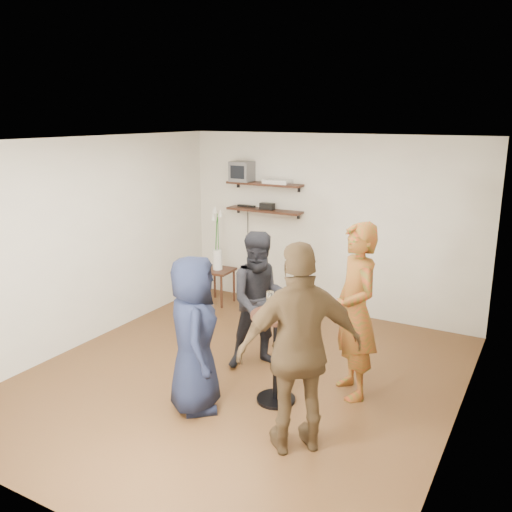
{
  "coord_description": "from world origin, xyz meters",
  "views": [
    {
      "loc": [
        2.85,
        -4.74,
        2.85
      ],
      "look_at": [
        -0.03,
        0.4,
        1.31
      ],
      "focal_mm": 38.0,
      "sensor_mm": 36.0,
      "label": 1
    }
  ],
  "objects": [
    {
      "name": "radio",
      "position": [
        -0.95,
        2.38,
        1.52
      ],
      "size": [
        0.22,
        0.1,
        0.1
      ],
      "primitive_type": "cube",
      "color": "black",
      "rests_on": "shelf_lower"
    },
    {
      "name": "wine_glass_br",
      "position": [
        0.59,
        -0.26,
        1.08
      ],
      "size": [
        0.07,
        0.07,
        0.2
      ],
      "color": "silver",
      "rests_on": "drinks_table"
    },
    {
      "name": "person_dark",
      "position": [
        0.05,
        0.37,
        0.8
      ],
      "size": [
        0.99,
        0.96,
        1.6
      ],
      "primitive_type": "imported",
      "rotation": [
        0.0,
        0.0,
        0.69
      ],
      "color": "black",
      "rests_on": "room"
    },
    {
      "name": "person_navy",
      "position": [
        -0.07,
        -0.77,
        0.79
      ],
      "size": [
        0.87,
        0.91,
        1.57
      ],
      "primitive_type": "imported",
      "rotation": [
        0.0,
        0.0,
        2.25
      ],
      "color": "black",
      "rests_on": "room"
    },
    {
      "name": "wine_glass_fr",
      "position": [
        0.64,
        -0.29,
        1.08
      ],
      "size": [
        0.06,
        0.06,
        0.19
      ],
      "color": "silver",
      "rests_on": "drinks_table"
    },
    {
      "name": "crt_monitor",
      "position": [
        -1.38,
        2.38,
        2.02
      ],
      "size": [
        0.32,
        0.3,
        0.3
      ],
      "primitive_type": "cube",
      "color": "#59595B",
      "rests_on": "shelf_upper"
    },
    {
      "name": "wine_glass_fl",
      "position": [
        0.51,
        -0.29,
        1.1
      ],
      "size": [
        0.07,
        0.07,
        0.22
      ],
      "color": "silver",
      "rests_on": "drinks_table"
    },
    {
      "name": "side_table",
      "position": [
        -1.59,
        1.97,
        0.45
      ],
      "size": [
        0.47,
        0.47,
        0.54
      ],
      "rotation": [
        0.0,
        0.0,
        0.05
      ],
      "color": "black",
      "rests_on": "room"
    },
    {
      "name": "vase_lilies",
      "position": [
        -1.6,
        1.97,
        0.86
      ],
      "size": [
        0.2,
        0.2,
        1.01
      ],
      "rotation": [
        0.0,
        0.0,
        0.05
      ],
      "color": "silver",
      "rests_on": "side_table"
    },
    {
      "name": "power_strip",
      "position": [
        -1.34,
        2.42,
        1.48
      ],
      "size": [
        0.3,
        0.05,
        0.03
      ],
      "primitive_type": "cube",
      "color": "black",
      "rests_on": "shelf_lower"
    },
    {
      "name": "drinks_table",
      "position": [
        0.57,
        -0.26,
        0.61
      ],
      "size": [
        0.52,
        0.52,
        0.95
      ],
      "color": "black",
      "rests_on": "room"
    },
    {
      "name": "person_plaid",
      "position": [
        1.2,
        0.27,
        0.92
      ],
      "size": [
        0.77,
        0.79,
        1.84
      ],
      "primitive_type": "imported",
      "rotation": [
        0.0,
        0.0,
        -0.87
      ],
      "color": "red",
      "rests_on": "room"
    },
    {
      "name": "room",
      "position": [
        0.0,
        0.0,
        1.3
      ],
      "size": [
        4.58,
        5.08,
        2.68
      ],
      "color": "#4C2A18",
      "rests_on": "ground"
    },
    {
      "name": "dvd_deck",
      "position": [
        -0.78,
        2.38,
        1.9
      ],
      "size": [
        0.4,
        0.24,
        0.06
      ],
      "primitive_type": "cube",
      "color": "silver",
      "rests_on": "shelf_upper"
    },
    {
      "name": "wine_glass_bl",
      "position": [
        0.56,
        -0.18,
        1.09
      ],
      "size": [
        0.07,
        0.07,
        0.2
      ],
      "color": "silver",
      "rests_on": "drinks_table"
    },
    {
      "name": "shelf_upper",
      "position": [
        -1.0,
        2.38,
        1.85
      ],
      "size": [
        1.2,
        0.25,
        0.04
      ],
      "primitive_type": "cube",
      "color": "black",
      "rests_on": "room"
    },
    {
      "name": "shelf_lower",
      "position": [
        -1.0,
        2.38,
        1.45
      ],
      "size": [
        1.2,
        0.25,
        0.04
      ],
      "primitive_type": "cube",
      "color": "black",
      "rests_on": "room"
    },
    {
      "name": "person_brown",
      "position": [
        1.11,
        -0.88,
        0.93
      ],
      "size": [
        1.12,
        1.06,
        1.86
      ],
      "primitive_type": "imported",
      "rotation": [
        0.0,
        0.0,
        3.86
      ],
      "color": "#4D3821",
      "rests_on": "room"
    }
  ]
}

